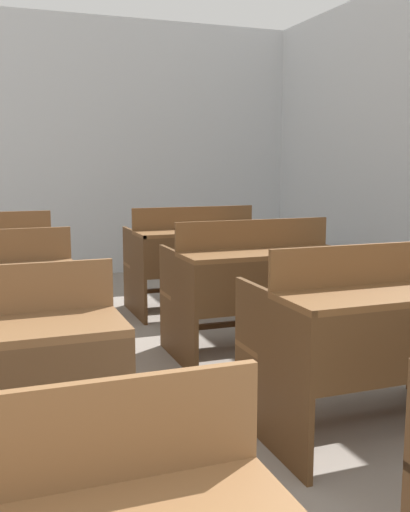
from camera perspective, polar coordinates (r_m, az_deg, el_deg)
The scene contains 5 objects.
wall_back at distance 7.14m, azimuth -13.84°, elevation 9.97°, with size 5.80×0.06×2.97m.
bench_second_right at distance 3.01m, azimuth 16.04°, elevation -7.31°, with size 1.12×0.75×0.93m.
bench_third_right at distance 4.10m, azimuth 4.83°, elevation -2.73°, with size 1.12×0.75×0.93m.
bench_back_right at distance 5.32m, azimuth -0.93°, elevation -0.06°, with size 1.12×0.75×0.93m.
wastepaper_bin at distance 6.71m, azimuth 10.87°, elevation -0.92°, with size 0.25×0.25×0.39m.
Camera 1 is at (-0.83, 0.36, 1.31)m, focal length 42.00 mm.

